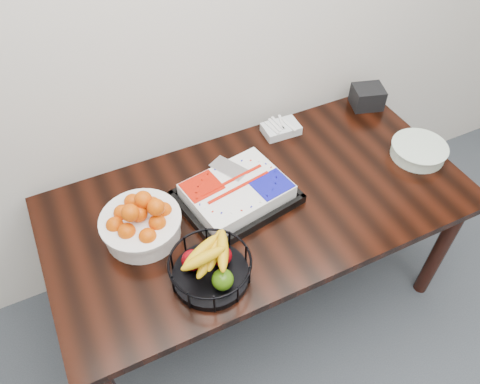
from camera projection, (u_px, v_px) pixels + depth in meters
name	position (u px, v px, depth m)	size (l,w,h in m)	color
table	(260.00, 213.00, 2.05)	(1.80, 0.90, 0.75)	black
cake_tray	(237.00, 193.00, 1.96)	(0.51, 0.43, 0.10)	black
tangerine_bowl	(140.00, 220.00, 1.80)	(0.32, 0.32, 0.20)	white
fruit_basket	(210.00, 267.00, 1.68)	(0.30, 0.30, 0.16)	black
plate_stack	(418.00, 151.00, 2.15)	(0.26, 0.26, 0.06)	white
fork_bag	(281.00, 128.00, 2.27)	(0.18, 0.12, 0.05)	silver
napkin_box	(367.00, 97.00, 2.40)	(0.15, 0.13, 0.11)	black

